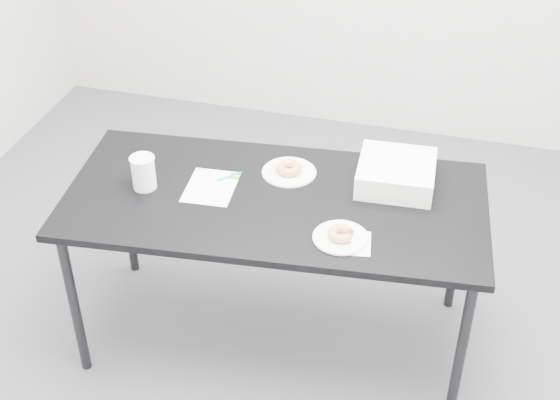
% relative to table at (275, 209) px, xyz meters
% --- Properties ---
extents(floor, '(4.00, 4.00, 0.00)m').
position_rel_table_xyz_m(floor, '(-0.03, -0.02, -0.71)').
color(floor, '#49494D').
rests_on(floor, ground).
extents(table, '(1.75, 0.95, 0.77)m').
position_rel_table_xyz_m(table, '(0.00, 0.00, 0.00)').
color(table, black).
rests_on(table, floor).
extents(scorecard, '(0.21, 0.26, 0.00)m').
position_rel_table_xyz_m(scorecard, '(-0.27, 0.00, 0.06)').
color(scorecard, white).
rests_on(scorecard, table).
extents(logo_patch, '(0.04, 0.04, 0.00)m').
position_rel_table_xyz_m(logo_patch, '(-0.20, 0.10, 0.06)').
color(logo_patch, green).
rests_on(logo_patch, scorecard).
extents(pen, '(0.08, 0.09, 0.01)m').
position_rel_table_xyz_m(pen, '(-0.22, 0.09, 0.06)').
color(pen, '#0B7E7D').
rests_on(pen, scorecard).
extents(napkin, '(0.17, 0.17, 0.00)m').
position_rel_table_xyz_m(napkin, '(0.35, -0.21, 0.06)').
color(napkin, white).
rests_on(napkin, table).
extents(plate_near, '(0.21, 0.21, 0.01)m').
position_rel_table_xyz_m(plate_near, '(0.31, -0.19, 0.06)').
color(plate_near, white).
rests_on(plate_near, napkin).
extents(donut_near, '(0.10, 0.10, 0.03)m').
position_rel_table_xyz_m(donut_near, '(0.31, -0.19, 0.08)').
color(donut_near, '#C4773E').
rests_on(donut_near, plate_near).
extents(plate_far, '(0.23, 0.23, 0.01)m').
position_rel_table_xyz_m(plate_far, '(0.01, 0.19, 0.06)').
color(plate_far, white).
rests_on(plate_far, table).
extents(donut_far, '(0.14, 0.14, 0.04)m').
position_rel_table_xyz_m(donut_far, '(0.01, 0.19, 0.08)').
color(donut_far, '#C4773E').
rests_on(donut_far, plate_far).
extents(coffee_cup, '(0.09, 0.09, 0.14)m').
position_rel_table_xyz_m(coffee_cup, '(-0.53, -0.07, 0.13)').
color(coffee_cup, white).
rests_on(coffee_cup, table).
extents(cup_lid, '(0.08, 0.08, 0.01)m').
position_rel_table_xyz_m(cup_lid, '(-0.04, 0.18, 0.06)').
color(cup_lid, silver).
rests_on(cup_lid, table).
extents(bakery_box, '(0.32, 0.32, 0.10)m').
position_rel_table_xyz_m(bakery_box, '(0.45, 0.22, 0.11)').
color(bakery_box, white).
rests_on(bakery_box, table).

